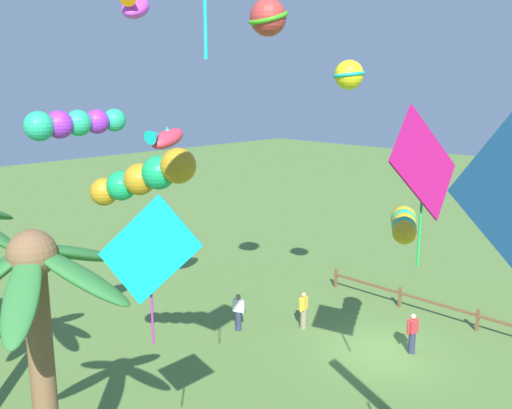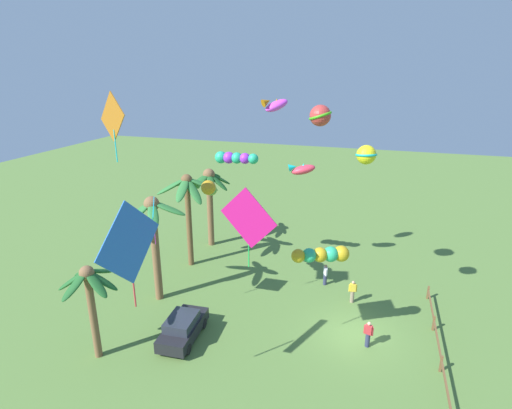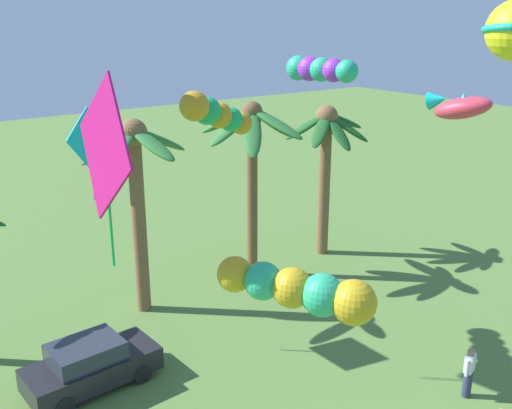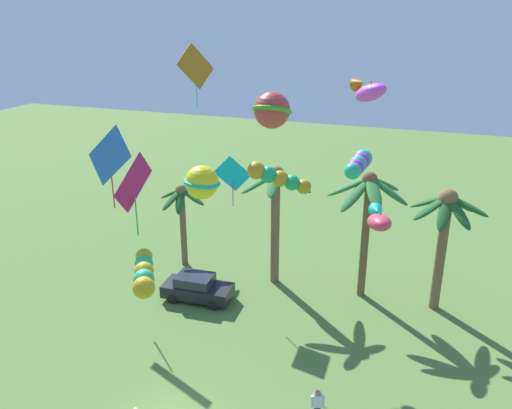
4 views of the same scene
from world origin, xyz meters
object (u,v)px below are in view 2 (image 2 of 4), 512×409
Objects in this scene: spectator_2 at (368,334)px; kite_ball_1 at (366,155)px; kite_diamond_3 at (129,244)px; kite_diamond_5 at (249,219)px; kite_tube_2 at (210,189)px; kite_fish_8 at (275,105)px; palm_tree_0 at (188,196)px; palm_tree_2 at (210,189)px; kite_diamond_4 at (153,214)px; palm_tree_3 at (89,290)px; spectator_1 at (325,274)px; parked_car_0 at (183,327)px; kite_ball_6 at (320,116)px; kite_tube_0 at (235,158)px; kite_diamond_10 at (113,118)px; palm_tree_1 at (154,226)px; kite_tube_7 at (323,255)px; spectator_0 at (353,291)px; kite_fish_9 at (302,169)px.

spectator_2 is 9.98m from kite_ball_1.
kite_diamond_3 reaches higher than kite_diamond_5.
kite_fish_8 is (4.53, -2.97, 4.81)m from kite_tube_2.
palm_tree_0 is 5.79m from kite_tube_2.
palm_tree_2 is at bearing 59.05° from kite_ball_1.
kite_tube_2 is at bearing -155.95° from palm_tree_2.
kite_tube_2 is 1.01× the size of kite_diamond_4.
palm_tree_3 is 15.91m from spectator_1.
parked_car_0 is 8.71m from kite_diamond_3.
palm_tree_0 is at bearing 77.32° from kite_ball_6.
kite_diamond_10 reaches higher than kite_tube_0.
kite_tube_0 is 4.13m from kite_tube_2.
kite_diamond_4 is at bearing -9.78° from kite_diamond_10.
kite_tube_0 is at bearing -137.04° from palm_tree_2.
kite_ball_1 is at bearing -148.50° from spectator_1.
kite_ball_1 is at bearing -111.64° from kite_tube_0.
kite_diamond_3 is (-9.31, -0.46, 0.32)m from kite_tube_2.
kite_diamond_10 is at bearing 37.62° from kite_diamond_3.
palm_tree_3 is (-6.15, 0.19, -1.27)m from palm_tree_1.
kite_diamond_10 reaches higher than kite_tube_7.
kite_diamond_10 is at bearing 123.32° from spectator_0.
kite_tube_7 is (-5.27, 1.48, 4.92)m from spectator_0.
spectator_1 is at bearing -89.75° from kite_tube_0.
palm_tree_3 is at bearing 179.69° from palm_tree_0.
kite_fish_9 is at bearing -2.23° from kite_diamond_5.
kite_diamond_4 is 6.91m from kite_diamond_5.
kite_ball_6 reaches higher than kite_tube_2.
kite_diamond_10 is (-7.21, 8.93, 0.34)m from kite_ball_6.
kite_tube_2 is at bearing 119.58° from spectator_1.
kite_tube_7 is (-1.92, -11.10, 0.41)m from palm_tree_1.
palm_tree_0 is at bearing 23.04° from parked_car_0.
palm_tree_2 is 2.44× the size of kite_tube_7.
kite_diamond_3 is at bearing 169.72° from kite_fish_8.
kite_ball_1 is 0.47× the size of kite_diamond_10.
spectator_2 is 0.53× the size of kite_tube_2.
kite_tube_0 is 4.83m from kite_fish_9.
kite_diamond_10 reaches higher than palm_tree_2.
kite_ball_1 is at bearing -175.34° from spectator_0.
kite_fish_9 is at bearing 41.33° from kite_ball_1.
palm_tree_3 is 1.16× the size of kite_diamond_3.
kite_fish_9 is at bearing 18.44° from kite_tube_7.
kite_tube_0 reaches higher than spectator_0.
kite_fish_9 is (8.74, -6.88, 1.11)m from kite_diamond_4.
parked_car_0 is 1.23× the size of kite_tube_0.
palm_tree_2 is at bearing 45.09° from kite_tube_7.
spectator_0 is at bearing -110.91° from kite_fish_8.
kite_ball_1 is (-1.80, -0.15, 9.58)m from spectator_0.
kite_tube_0 reaches higher than parked_car_0.
palm_tree_0 is at bearing 57.66° from kite_tube_7.
kite_diamond_4 is (-1.04, 12.41, 6.16)m from spectator_2.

